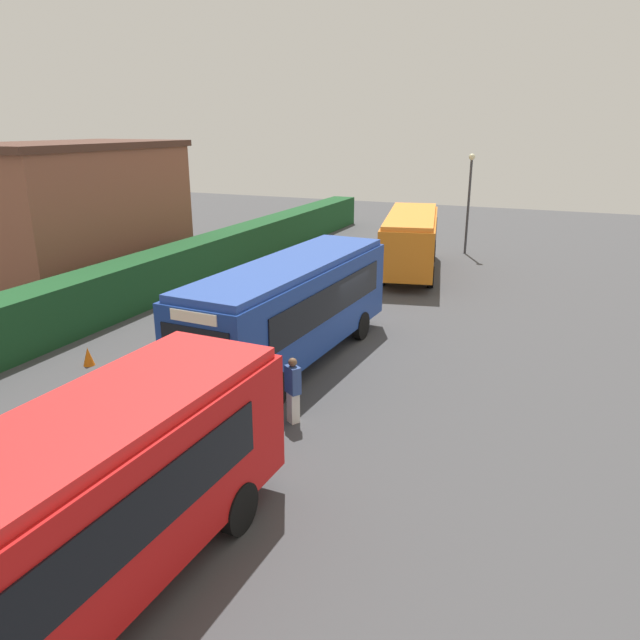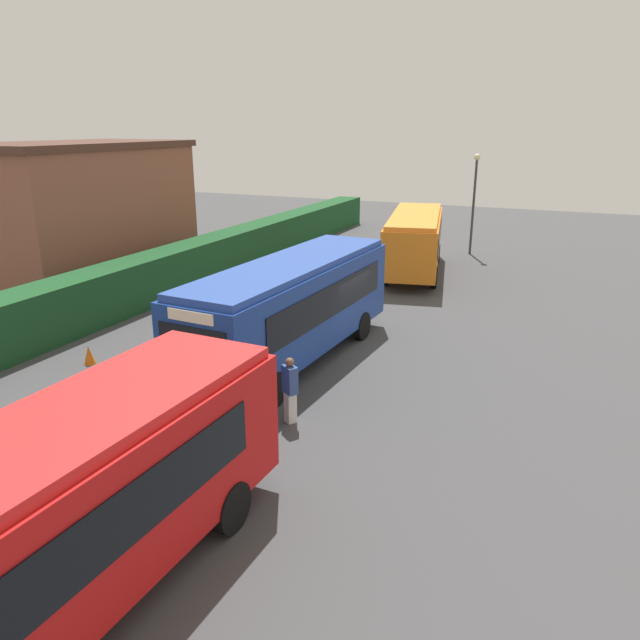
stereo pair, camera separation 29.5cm
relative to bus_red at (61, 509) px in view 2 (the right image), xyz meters
The scene contains 10 objects.
ground_plane 12.87m from the bus_red, ahead, with size 78.49×78.49×0.00m, color #424244.
bus_red is the anchor object (origin of this frame).
bus_blue 10.80m from the bus_red, ahead, with size 9.97×2.98×3.31m.
bus_orange 24.21m from the bus_red, ahead, with size 9.35×4.29×3.04m.
person_left 2.36m from the bus_red, 52.05° to the left, with size 0.38×0.52×1.92m.
person_center 7.07m from the bus_red, ahead, with size 0.45×0.49×1.77m.
hedge_row 16.33m from the bus_red, 38.78° to the left, with size 51.25×1.66×2.00m, color #1A4923.
depot_building 22.21m from the bus_red, 43.44° to the left, with size 10.68×6.00×6.55m.
traffic_cone 10.90m from the bus_red, 42.76° to the left, with size 0.36×0.36×0.60m, color orange.
lamppost 30.25m from the bus_red, ahead, with size 0.36×0.36×5.73m.
Camera 2 is at (-18.17, -7.42, 7.33)m, focal length 33.78 mm.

